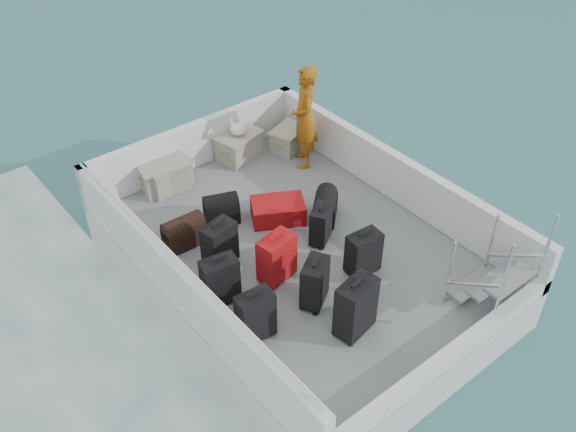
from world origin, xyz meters
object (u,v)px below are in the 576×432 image
object	(u,v)px
suitcase_1	(220,281)
suitcase_5	(277,258)
suitcase_8	(278,210)
suitcase_7	(321,225)
suitcase_0	(256,317)
crate_1	(164,176)
suitcase_2	(220,245)
suitcase_3	(356,308)
crate_0	(167,176)
suitcase_4	(315,283)
passenger	(305,117)
suitcase_6	(363,253)
crate_3	(289,140)
crate_2	(239,147)

from	to	relation	value
suitcase_1	suitcase_5	size ratio (longest dim) A/B	1.01
suitcase_8	suitcase_1	bearing A→B (deg)	147.56
suitcase_7	suitcase_0	bearing A→B (deg)	173.20
suitcase_7	crate_1	size ratio (longest dim) A/B	0.81
suitcase_2	suitcase_3	distance (m)	1.92
suitcase_8	crate_0	xyz separation A→B (m)	(-0.78, 1.58, 0.05)
suitcase_4	suitcase_0	bearing A→B (deg)	147.92
suitcase_2	suitcase_0	bearing A→B (deg)	-117.22
suitcase_1	passenger	bearing A→B (deg)	42.51
suitcase_0	suitcase_4	distance (m)	0.84
crate_0	passenger	distance (m)	2.16
suitcase_5	suitcase_6	distance (m)	1.05
crate_0	crate_3	bearing A→B (deg)	-9.02
suitcase_1	suitcase_4	distance (m)	1.08
suitcase_6	suitcase_5	bearing A→B (deg)	152.68
suitcase_1	crate_3	world-z (taller)	suitcase_1
suitcase_0	crate_0	world-z (taller)	suitcase_0
suitcase_1	suitcase_6	bearing A→B (deg)	-11.39
suitcase_5	suitcase_8	xyz separation A→B (m)	(0.72, 0.89, -0.17)
passenger	suitcase_5	bearing A→B (deg)	-15.76
suitcase_3	crate_1	xyz separation A→B (m)	(-0.25, 3.67, -0.16)
suitcase_1	suitcase_4	bearing A→B (deg)	-29.03
suitcase_6	suitcase_7	xyz separation A→B (m)	(-0.02, 0.75, -0.02)
suitcase_3	crate_3	xyz separation A→B (m)	(1.78, 3.35, -0.19)
suitcase_6	crate_2	distance (m)	3.03
suitcase_7	suitcase_4	bearing A→B (deg)	-167.31
suitcase_5	crate_3	distance (m)	2.90
suitcase_3	crate_1	bearing A→B (deg)	83.42
suitcase_1	passenger	xyz separation A→B (m)	(2.61, 1.61, 0.47)
suitcase_2	suitcase_8	xyz separation A→B (m)	(1.10, 0.25, -0.16)
suitcase_3	suitcase_0	bearing A→B (deg)	135.18
suitcase_2	passenger	bearing A→B (deg)	14.78
suitcase_2	crate_3	world-z (taller)	suitcase_2
suitcase_1	crate_2	bearing A→B (deg)	61.38
crate_1	crate_2	xyz separation A→B (m)	(1.29, -0.03, -0.00)
crate_2	suitcase_2	bearing A→B (deg)	-131.06
crate_0	crate_1	xyz separation A→B (m)	(-0.04, 0.00, 0.01)
suitcase_1	suitcase_3	xyz separation A→B (m)	(0.89, -1.30, 0.04)
suitcase_6	passenger	distance (m)	2.53
suitcase_6	passenger	bearing A→B (deg)	71.97
suitcase_4	crate_1	xyz separation A→B (m)	(-0.19, 3.06, -0.10)
suitcase_4	crate_2	distance (m)	3.23
suitcase_1	suitcase_5	distance (m)	0.75
suitcase_4	suitcase_8	size ratio (longest dim) A/B	0.85
passenger	crate_0	bearing A→B (deg)	-79.80
suitcase_3	suitcase_7	bearing A→B (deg)	52.21
suitcase_2	crate_0	world-z (taller)	suitcase_2
suitcase_8	suitcase_3	bearing A→B (deg)	-166.04
suitcase_8	crate_3	size ratio (longest dim) A/B	1.29
crate_1	crate_2	distance (m)	1.29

